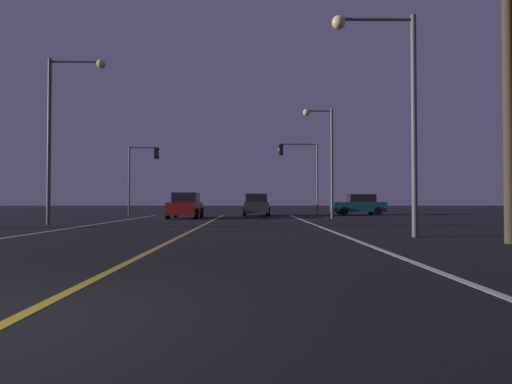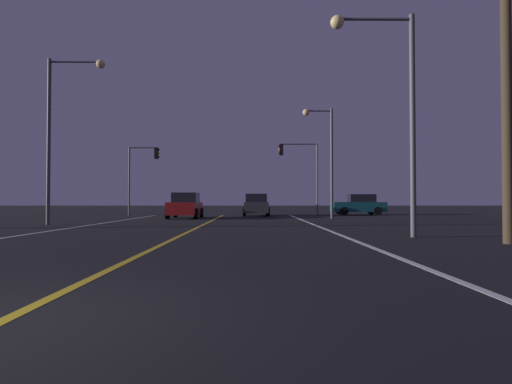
{
  "view_description": "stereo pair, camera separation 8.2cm",
  "coord_description": "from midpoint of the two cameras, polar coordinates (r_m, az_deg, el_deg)",
  "views": [
    {
      "loc": [
        2.32,
        -3.92,
        1.15
      ],
      "look_at": [
        2.64,
        29.8,
        1.87
      ],
      "focal_mm": 29.34,
      "sensor_mm": 36.0,
      "label": 1
    },
    {
      "loc": [
        2.4,
        -3.92,
        1.15
      ],
      "look_at": [
        2.64,
        29.8,
        1.87
      ],
      "focal_mm": 29.34,
      "sensor_mm": 36.0,
      "label": 2
    }
  ],
  "objects": [
    {
      "name": "lane_edge_left",
      "position": [
        17.46,
        -26.76,
        -4.87
      ],
      "size": [
        0.16,
        35.4,
        0.01
      ],
      "primitive_type": "cube",
      "color": "silver",
      "rests_on": "ground"
    },
    {
      "name": "street_lamp_left_mid",
      "position": [
        22.61,
        -24.79,
        9.12
      ],
      "size": [
        2.79,
        0.44,
        8.08
      ],
      "color": "#4C4C51",
      "rests_on": "ground"
    },
    {
      "name": "traffic_light_near_right",
      "position": [
        34.17,
        5.96,
        4.08
      ],
      "size": [
        3.24,
        0.36,
        5.82
      ],
      "rotation": [
        0.0,
        0.0,
        3.14
      ],
      "color": "#4C4C51",
      "rests_on": "ground"
    },
    {
      "name": "car_crossing_side",
      "position": [
        35.47,
        13.9,
        -1.72
      ],
      "size": [
        4.3,
        2.02,
        1.7
      ],
      "rotation": [
        0.0,
        0.0,
        3.14
      ],
      "color": "black",
      "rests_on": "ground"
    },
    {
      "name": "car_ahead_far",
      "position": [
        32.4,
        0.09,
        -1.81
      ],
      "size": [
        2.02,
        4.3,
        1.7
      ],
      "rotation": [
        0.0,
        0.0,
        1.57
      ],
      "color": "black",
      "rests_on": "ground"
    },
    {
      "name": "lane_center_divider",
      "position": [
        15.84,
        -9.03,
        -5.37
      ],
      "size": [
        0.16,
        35.4,
        0.01
      ],
      "primitive_type": "cube",
      "color": "gold",
      "rests_on": "ground"
    },
    {
      "name": "traffic_light_near_left",
      "position": [
        35.07,
        -15.04,
        3.58
      ],
      "size": [
        2.52,
        0.36,
        5.52
      ],
      "color": "#4C4C51",
      "rests_on": "ground"
    },
    {
      "name": "lane_edge_right",
      "position": [
        15.94,
        10.47,
        -5.34
      ],
      "size": [
        0.16,
        35.4,
        0.01
      ],
      "primitive_type": "cube",
      "color": "silver",
      "rests_on": "ground"
    },
    {
      "name": "street_lamp_right_far",
      "position": [
        27.58,
        9.41,
        5.96
      ],
      "size": [
        1.97,
        0.44,
        7.15
      ],
      "rotation": [
        0.0,
        0.0,
        3.14
      ],
      "color": "#4C4C51",
      "rests_on": "ground"
    },
    {
      "name": "utility_pole_right",
      "position": [
        13.69,
        31.1,
        14.76
      ],
      "size": [
        2.2,
        0.28,
        9.23
      ],
      "color": "#423323",
      "rests_on": "ground"
    },
    {
      "name": "street_lamp_right_near",
      "position": [
        14.41,
        18.08,
        12.84
      ],
      "size": [
        2.71,
        0.44,
        7.14
      ],
      "rotation": [
        0.0,
        0.0,
        3.14
      ],
      "color": "#4C4C51",
      "rests_on": "ground"
    },
    {
      "name": "car_oncoming",
      "position": [
        28.21,
        -9.51,
        -1.88
      ],
      "size": [
        2.02,
        4.3,
        1.7
      ],
      "rotation": [
        0.0,
        0.0,
        -1.57
      ],
      "color": "black",
      "rests_on": "ground"
    }
  ]
}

